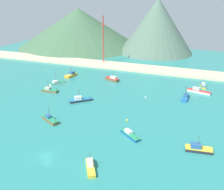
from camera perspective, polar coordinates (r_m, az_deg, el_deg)
The scene contains 19 objects.
ground at distance 100.29m, azimuth -4.80°, elevation -4.27°, with size 260.00×280.00×0.50m.
fishing_boat_0 at distance 136.62m, azimuth 0.09°, elevation 3.65°, with size 8.49×5.14×5.73m.
fishing_boat_1 at distance 134.08m, azimuth -12.29°, elevation 2.67°, with size 6.11×8.39×6.31m.
fishing_boat_2 at distance 81.52m, azimuth 18.74°, elevation -11.29°, with size 8.16×3.85×5.04m.
fishing_boat_3 at distance 117.26m, azimuth 16.16°, elevation -0.52°, with size 2.85×7.69×6.00m.
fishing_boat_5 at distance 96.52m, azimuth -13.77°, elevation -5.30°, with size 8.77×5.90×5.93m.
fishing_boat_6 at distance 124.76m, azimuth -13.86°, elevation 1.06°, with size 8.17×3.06×6.26m.
fishing_boat_7 at distance 145.57m, azimuth -9.20°, elevation 4.52°, with size 4.16×8.26×6.04m.
fishing_boat_8 at distance 135.22m, azimuth 19.71°, elevation 2.09°, with size 3.38×7.78×5.81m.
fishing_boat_9 at distance 126.71m, azimuth 18.83°, elevation 0.87°, with size 11.06×4.53×2.50m.
fishing_boat_10 at distance 111.07m, azimuth -7.16°, elevation -1.05°, with size 8.89×8.43×5.74m.
fishing_boat_12 at distance 84.89m, azimuth 4.03°, elevation -8.79°, with size 8.08×6.77×1.84m.
fishing_boat_13 at distance 70.90m, azimuth -4.89°, elevation -15.73°, with size 5.68×7.60×5.09m.
buoy_0 at distance 94.62m, azimuth 3.44°, elevation -5.67°, with size 0.81×0.81×0.81m.
buoy_1 at distance 115.46m, azimuth 7.56°, elevation -0.53°, with size 0.75×0.75×0.75m.
beach_strip at distance 159.06m, azimuth 5.61°, elevation 6.08°, with size 247.00×15.47×1.20m, color #C6B793.
hill_west at distance 229.16m, azimuth -7.49°, elevation 14.80°, with size 103.63×103.63×31.75m.
hill_central at distance 204.25m, azimuth 10.02°, elevation 15.05°, with size 57.03×57.03×40.66m.
radio_tower at distance 166.90m, azimuth -1.96°, elevation 12.26°, with size 3.09×2.47×30.89m.
Camera 1 is at (39.67, -50.73, 44.10)m, focal length 40.72 mm.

